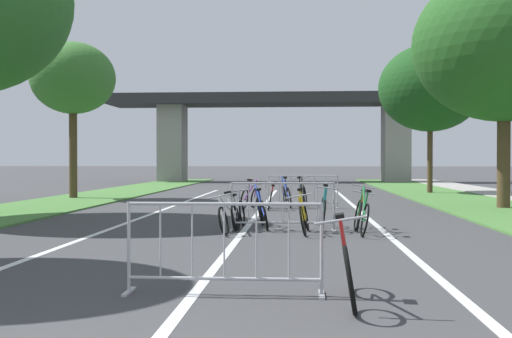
{
  "coord_description": "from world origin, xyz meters",
  "views": [
    {
      "loc": [
        1.2,
        -2.8,
        1.53
      ],
      "look_at": [
        -0.53,
        22.03,
        1.17
      ],
      "focal_mm": 44.25,
      "sensor_mm": 36.0,
      "label": 1
    }
  ],
  "objects_px": {
    "tree_right_maple_mid": "(430,88)",
    "bicycle_yellow_3": "(304,216)",
    "crowd_barrier_nearest": "(224,249)",
    "bicycle_green_9": "(362,215)",
    "tree_right_pine_far": "(504,45)",
    "bicycle_silver_8": "(238,213)",
    "bicycle_teal_5": "(323,212)",
    "tree_left_cypress_far": "(73,79)",
    "bicycle_blue_1": "(262,212)",
    "bicycle_purple_4": "(250,197)",
    "bicycle_red_0": "(271,198)",
    "bicycle_blue_11": "(286,195)",
    "crowd_barrier_second": "(283,207)",
    "crowd_barrier_third": "(303,192)",
    "bicycle_red_10": "(348,267)",
    "bicycle_orange_6": "(360,213)",
    "bicycle_black_7": "(303,195)",
    "bicycle_white_2": "(229,217)"
  },
  "relations": [
    {
      "from": "bicycle_blue_1",
      "to": "bicycle_purple_4",
      "type": "bearing_deg",
      "value": 88.87
    },
    {
      "from": "crowd_barrier_nearest",
      "to": "crowd_barrier_third",
      "type": "bearing_deg",
      "value": 85.82
    },
    {
      "from": "bicycle_red_0",
      "to": "bicycle_yellow_3",
      "type": "distance_m",
      "value": 6.41
    },
    {
      "from": "tree_right_pine_far",
      "to": "bicycle_red_0",
      "type": "bearing_deg",
      "value": -174.77
    },
    {
      "from": "tree_right_maple_mid",
      "to": "bicycle_red_0",
      "type": "bearing_deg",
      "value": -125.19
    },
    {
      "from": "bicycle_teal_5",
      "to": "bicycle_silver_8",
      "type": "xyz_separation_m",
      "value": [
        -1.88,
        -0.0,
        -0.05
      ]
    },
    {
      "from": "bicycle_purple_4",
      "to": "bicycle_red_0",
      "type": "bearing_deg",
      "value": 4.67
    },
    {
      "from": "bicycle_red_10",
      "to": "bicycle_teal_5",
      "type": "bearing_deg",
      "value": -87.24
    },
    {
      "from": "tree_right_pine_far",
      "to": "crowd_barrier_nearest",
      "type": "relative_size",
      "value": 3.32
    },
    {
      "from": "tree_left_cypress_far",
      "to": "bicycle_yellow_3",
      "type": "height_order",
      "value": "tree_left_cypress_far"
    },
    {
      "from": "crowd_barrier_nearest",
      "to": "crowd_barrier_second",
      "type": "distance_m",
      "value": 6.48
    },
    {
      "from": "bicycle_teal_5",
      "to": "bicycle_orange_6",
      "type": "height_order",
      "value": "bicycle_teal_5"
    },
    {
      "from": "crowd_barrier_second",
      "to": "bicycle_yellow_3",
      "type": "xyz_separation_m",
      "value": [
        0.45,
        -0.45,
        -0.16
      ]
    },
    {
      "from": "crowd_barrier_nearest",
      "to": "bicycle_yellow_3",
      "type": "bearing_deg",
      "value": 81.09
    },
    {
      "from": "crowd_barrier_second",
      "to": "bicycle_green_9",
      "type": "height_order",
      "value": "crowd_barrier_second"
    },
    {
      "from": "tree_right_maple_mid",
      "to": "bicycle_yellow_3",
      "type": "height_order",
      "value": "tree_right_maple_mid"
    },
    {
      "from": "crowd_barrier_second",
      "to": "bicycle_blue_11",
      "type": "relative_size",
      "value": 1.31
    },
    {
      "from": "bicycle_silver_8",
      "to": "bicycle_blue_1",
      "type": "bearing_deg",
      "value": 16.98
    },
    {
      "from": "bicycle_green_9",
      "to": "bicycle_black_7",
      "type": "bearing_deg",
      "value": 97.15
    },
    {
      "from": "bicycle_red_0",
      "to": "bicycle_blue_1",
      "type": "bearing_deg",
      "value": -91.33
    },
    {
      "from": "crowd_barrier_nearest",
      "to": "crowd_barrier_second",
      "type": "xyz_separation_m",
      "value": [
        0.49,
        6.46,
        0.0
      ]
    },
    {
      "from": "crowd_barrier_nearest",
      "to": "bicycle_silver_8",
      "type": "height_order",
      "value": "crowd_barrier_nearest"
    },
    {
      "from": "crowd_barrier_nearest",
      "to": "bicycle_black_7",
      "type": "height_order",
      "value": "crowd_barrier_nearest"
    },
    {
      "from": "bicycle_blue_1",
      "to": "bicycle_green_9",
      "type": "relative_size",
      "value": 0.99
    },
    {
      "from": "crowd_barrier_nearest",
      "to": "bicycle_green_9",
      "type": "relative_size",
      "value": 1.28
    },
    {
      "from": "tree_left_cypress_far",
      "to": "bicycle_yellow_3",
      "type": "xyz_separation_m",
      "value": [
        8.97,
        -11.08,
        -4.36
      ]
    },
    {
      "from": "tree_right_pine_far",
      "to": "bicycle_yellow_3",
      "type": "distance_m",
      "value": 10.51
    },
    {
      "from": "bicycle_white_2",
      "to": "bicycle_silver_8",
      "type": "xyz_separation_m",
      "value": [
        0.1,
        0.81,
        0.0
      ]
    },
    {
      "from": "crowd_barrier_second",
      "to": "bicycle_blue_1",
      "type": "bearing_deg",
      "value": 133.35
    },
    {
      "from": "crowd_barrier_second",
      "to": "bicycle_purple_4",
      "type": "xyz_separation_m",
      "value": [
        -1.19,
        5.99,
        -0.15
      ]
    },
    {
      "from": "tree_right_pine_far",
      "to": "bicycle_green_9",
      "type": "xyz_separation_m",
      "value": [
        -5.06,
        -6.99,
        -4.72
      ]
    },
    {
      "from": "crowd_barrier_third",
      "to": "bicycle_teal_5",
      "type": "xyz_separation_m",
      "value": [
        0.42,
        -6.07,
        -0.13
      ]
    },
    {
      "from": "bicycle_green_9",
      "to": "tree_right_maple_mid",
      "type": "bearing_deg",
      "value": 71.86
    },
    {
      "from": "bicycle_silver_8",
      "to": "bicycle_green_9",
      "type": "bearing_deg",
      "value": -14.09
    },
    {
      "from": "bicycle_purple_4",
      "to": "bicycle_blue_11",
      "type": "height_order",
      "value": "bicycle_blue_11"
    },
    {
      "from": "tree_right_pine_far",
      "to": "bicycle_orange_6",
      "type": "bearing_deg",
      "value": -129.25
    },
    {
      "from": "bicycle_teal_5",
      "to": "tree_left_cypress_far",
      "type": "bearing_deg",
      "value": -47.3
    },
    {
      "from": "bicycle_yellow_3",
      "to": "bicycle_silver_8",
      "type": "distance_m",
      "value": 1.68
    },
    {
      "from": "bicycle_white_2",
      "to": "bicycle_orange_6",
      "type": "xyz_separation_m",
      "value": [
        2.79,
        0.83,
        0.02
      ]
    },
    {
      "from": "crowd_barrier_nearest",
      "to": "bicycle_orange_6",
      "type": "distance_m",
      "value": 7.2
    },
    {
      "from": "bicycle_green_9",
      "to": "crowd_barrier_nearest",
      "type": "bearing_deg",
      "value": -111.52
    },
    {
      "from": "tree_right_maple_mid",
      "to": "tree_left_cypress_far",
      "type": "bearing_deg",
      "value": -161.71
    },
    {
      "from": "bicycle_red_0",
      "to": "bicycle_red_10",
      "type": "xyz_separation_m",
      "value": [
        1.41,
        -12.68,
        0.04
      ]
    },
    {
      "from": "bicycle_red_0",
      "to": "bicycle_blue_11",
      "type": "distance_m",
      "value": 1.17
    },
    {
      "from": "bicycle_green_9",
      "to": "bicycle_blue_11",
      "type": "distance_m",
      "value": 7.59
    },
    {
      "from": "bicycle_yellow_3",
      "to": "bicycle_red_10",
      "type": "distance_m",
      "value": 6.37
    },
    {
      "from": "bicycle_purple_4",
      "to": "bicycle_green_9",
      "type": "bearing_deg",
      "value": -52.32
    },
    {
      "from": "bicycle_teal_5",
      "to": "bicycle_yellow_3",
      "type": "bearing_deg",
      "value": 63.39
    },
    {
      "from": "bicycle_blue_11",
      "to": "bicycle_green_9",
      "type": "bearing_deg",
      "value": -86.37
    },
    {
      "from": "tree_right_maple_mid",
      "to": "bicycle_red_10",
      "type": "relative_size",
      "value": 3.81
    }
  ]
}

